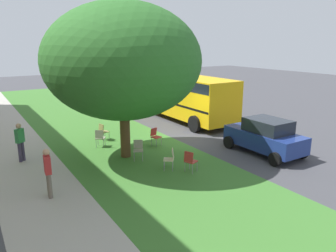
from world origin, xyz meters
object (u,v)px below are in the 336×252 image
object	(u,v)px
street_tree	(123,61)
chair_2	(190,160)
pedestrian_0	(20,141)
chair_4	(100,137)
chair_1	(155,135)
school_bus	(175,91)
chair_0	(103,131)
chair_3	(170,158)
chair_5	(138,148)
pedestrian_1	(48,171)
parked_car	(265,136)

from	to	relation	value
street_tree	chair_2	distance (m)	4.99
pedestrian_0	chair_4	bearing A→B (deg)	-89.32
chair_1	chair_4	bearing A→B (deg)	63.59
chair_4	school_bus	size ratio (longest dim) A/B	0.08
chair_1	chair_0	bearing A→B (deg)	39.68
chair_3	chair_5	bearing A→B (deg)	17.46
pedestrian_0	chair_5	bearing A→B (deg)	-120.00
chair_3	pedestrian_0	bearing A→B (deg)	49.04
chair_3	chair_2	bearing A→B (deg)	-141.26
chair_4	school_bus	world-z (taller)	school_bus
chair_4	street_tree	bearing A→B (deg)	-165.39
chair_1	pedestrian_1	world-z (taller)	pedestrian_1
chair_4	pedestrian_0	bearing A→B (deg)	90.68
pedestrian_0	chair_1	bearing A→B (deg)	-100.96
chair_3	pedestrian_1	size ratio (longest dim) A/B	0.52
pedestrian_0	street_tree	bearing A→B (deg)	-114.39
chair_0	chair_4	size ratio (longest dim) A/B	1.00
chair_1	pedestrian_1	xyz separation A→B (m)	(-2.96, 5.76, 0.41)
chair_0	school_bus	distance (m)	6.93
chair_0	chair_5	xyz separation A→B (m)	(-3.59, -0.22, 0.00)
parked_car	street_tree	bearing A→B (deg)	61.37
chair_0	chair_1	distance (m)	2.91
chair_5	pedestrian_0	bearing A→B (deg)	60.00
chair_5	pedestrian_0	world-z (taller)	pedestrian_0
chair_0	chair_3	distance (m)	5.39
chair_3	parked_car	world-z (taller)	parked_car
chair_4	school_bus	distance (m)	7.88
chair_5	pedestrian_1	distance (m)	4.45
pedestrian_0	pedestrian_1	size ratio (longest dim) A/B	1.00
street_tree	chair_4	bearing A→B (deg)	14.61
chair_4	pedestrian_1	distance (m)	5.35
chair_3	chair_5	xyz separation A→B (m)	(1.74, 0.55, 0.00)
chair_0	pedestrian_0	size ratio (longest dim) A/B	0.52
parked_car	pedestrian_0	size ratio (longest dim) A/B	2.19
chair_2	chair_1	bearing A→B (deg)	-8.82
pedestrian_1	chair_1	bearing A→B (deg)	-62.81
chair_2	pedestrian_0	distance (m)	7.31
chair_3	chair_4	world-z (taller)	same
parked_car	pedestrian_0	xyz separation A→B (m)	(4.89, 9.65, 0.09)
street_tree	chair_4	world-z (taller)	street_tree
chair_4	chair_5	xyz separation A→B (m)	(-2.56, -0.78, 0.00)
school_bus	pedestrian_1	xyz separation A→B (m)	(-7.89, 10.17, -0.83)
chair_5	pedestrian_0	distance (m)	5.04
pedestrian_1	chair_4	bearing A→B (deg)	-38.74
school_bus	chair_5	bearing A→B (deg)	136.13
chair_5	chair_1	bearing A→B (deg)	-50.50
chair_4	pedestrian_0	size ratio (longest dim) A/B	0.52
chair_0	chair_4	bearing A→B (deg)	151.56
chair_1	chair_4	size ratio (longest dim) A/B	1.00
chair_2	school_bus	xyz separation A→B (m)	(8.67, -4.98, 1.24)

